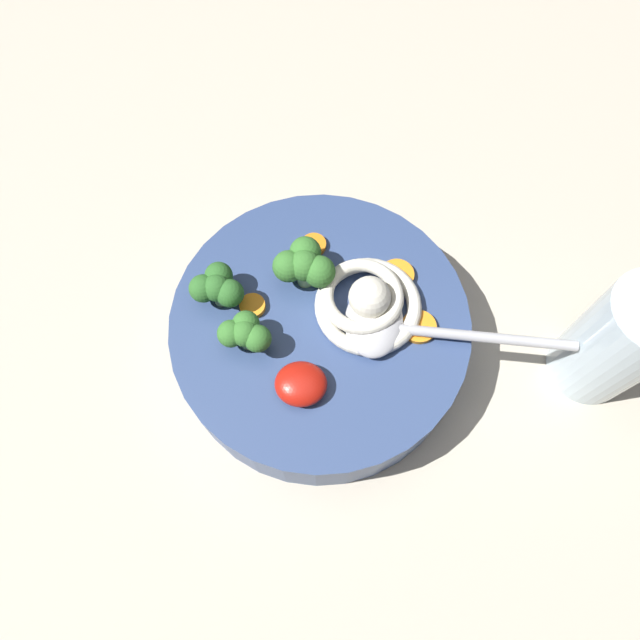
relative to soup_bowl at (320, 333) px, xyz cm
name	(u,v)px	position (x,y,z in cm)	size (l,w,h in cm)	color
table_slab	(337,369)	(-1.52, 1.35, -4.93)	(99.43, 99.43, 4.10)	#BCB29E
soup_bowl	(320,333)	(0.00, 0.00, 0.00)	(23.24, 23.24, 5.58)	#334775
noodle_pile	(367,301)	(-3.51, -1.16, 3.83)	(9.03, 8.85, 3.63)	silver
soup_spoon	(392,323)	(-5.44, 0.42, 3.50)	(17.41, 6.32, 1.60)	#B7B7BC
chili_sauce_dollop	(301,384)	(1.22, 5.40, 3.55)	(3.79, 3.41, 1.71)	#B2190F
broccoli_floret_far	(304,264)	(1.27, -3.52, 5.07)	(4.78, 4.12, 3.78)	#7A9E60
broccoli_floret_beside_chili	(217,287)	(7.71, -1.60, 4.77)	(4.19, 3.60, 3.31)	#7A9E60
broccoli_floret_front	(245,332)	(5.37, 1.93, 4.68)	(3.99, 3.44, 3.16)	#7A9E60
carrot_slice_rear	(314,245)	(0.69, -6.49, 2.95)	(2.01, 2.01, 0.51)	orange
carrot_slice_right	(252,306)	(5.23, -0.92, 2.96)	(2.00, 2.00, 0.52)	orange
carrot_slice_left	(397,275)	(-5.97, -3.90, 2.98)	(2.67, 2.67, 0.56)	orange
carrot_slice_center	(419,327)	(-7.50, 0.47, 2.94)	(2.66, 2.66, 0.48)	orange
drinking_glass	(618,343)	(-22.33, 1.40, 3.00)	(6.45, 6.45, 11.76)	silver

